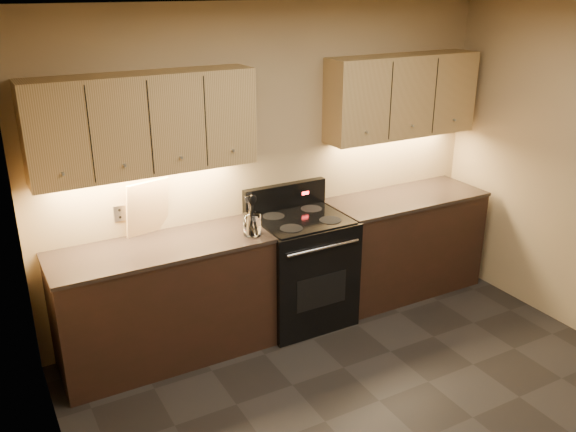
% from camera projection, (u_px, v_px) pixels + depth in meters
% --- Properties ---
extents(ceiling, '(4.00, 4.00, 0.00)m').
position_uv_depth(ceiling, '(464.00, 10.00, 2.94)').
color(ceiling, silver).
rests_on(ceiling, wall_back).
extents(wall_back, '(4.00, 0.04, 2.60)m').
position_uv_depth(wall_back, '(274.00, 166.00, 5.04)').
color(wall_back, tan).
rests_on(wall_back, ground).
extents(wall_left, '(0.04, 4.00, 2.60)m').
position_uv_depth(wall_left, '(70.00, 353.00, 2.51)').
color(wall_left, tan).
rests_on(wall_left, ground).
extents(counter_left, '(1.62, 0.62, 0.93)m').
position_uv_depth(counter_left, '(165.00, 302.00, 4.60)').
color(counter_left, black).
rests_on(counter_left, ground).
extents(counter_right, '(1.46, 0.62, 0.93)m').
position_uv_depth(counter_right, '(403.00, 243.00, 5.63)').
color(counter_right, black).
rests_on(counter_right, ground).
extents(stove, '(0.76, 0.68, 1.14)m').
position_uv_depth(stove, '(301.00, 268.00, 5.12)').
color(stove, black).
rests_on(stove, ground).
extents(upper_cab_left, '(1.60, 0.30, 0.70)m').
position_uv_depth(upper_cab_left, '(144.00, 124.00, 4.24)').
color(upper_cab_left, tan).
rests_on(upper_cab_left, wall_back).
extents(upper_cab_right, '(1.44, 0.30, 0.70)m').
position_uv_depth(upper_cab_right, '(402.00, 96.00, 5.27)').
color(upper_cab_right, tan).
rests_on(upper_cab_right, wall_back).
extents(outlet_plate, '(0.08, 0.01, 0.12)m').
position_uv_depth(outlet_plate, '(120.00, 213.00, 4.52)').
color(outlet_plate, '#B2B5BA').
rests_on(outlet_plate, wall_back).
extents(utensil_crock, '(0.14, 0.14, 0.17)m').
position_uv_depth(utensil_crock, '(252.00, 225.00, 4.60)').
color(utensil_crock, white).
rests_on(utensil_crock, counter_left).
extents(cutting_board, '(0.35, 0.16, 0.43)m').
position_uv_depth(cutting_board, '(148.00, 208.00, 4.57)').
color(cutting_board, tan).
rests_on(cutting_board, counter_left).
extents(wooden_spoon, '(0.11, 0.10, 0.30)m').
position_uv_depth(wooden_spoon, '(248.00, 216.00, 4.55)').
color(wooden_spoon, tan).
rests_on(wooden_spoon, utensil_crock).
extents(black_spoon, '(0.08, 0.15, 0.33)m').
position_uv_depth(black_spoon, '(251.00, 211.00, 4.59)').
color(black_spoon, black).
rests_on(black_spoon, utensil_crock).
extents(black_turner, '(0.12, 0.16, 0.34)m').
position_uv_depth(black_turner, '(256.00, 213.00, 4.55)').
color(black_turner, black).
rests_on(black_turner, utensil_crock).
extents(steel_spatula, '(0.16, 0.15, 0.35)m').
position_uv_depth(steel_spatula, '(253.00, 211.00, 4.59)').
color(steel_spatula, silver).
rests_on(steel_spatula, utensil_crock).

